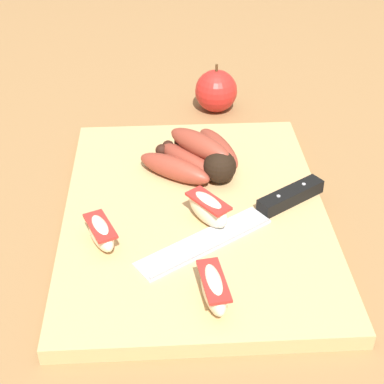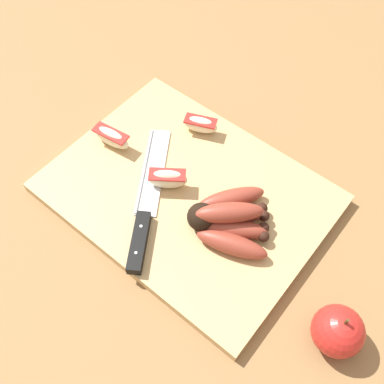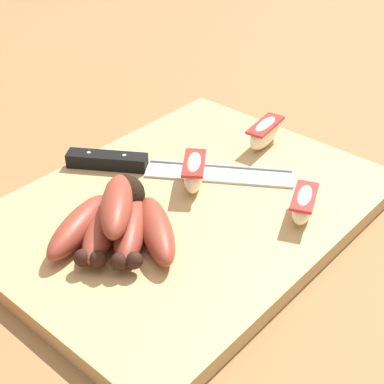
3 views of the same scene
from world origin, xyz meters
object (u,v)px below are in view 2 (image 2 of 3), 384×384
(apple_wedge_middle, at_px, (112,137))
(whole_apple, at_px, (338,331))
(apple_wedge_near, at_px, (200,125))
(apple_wedge_far, at_px, (168,179))
(chefs_knife, at_px, (144,216))
(banana_bunch, at_px, (228,219))

(apple_wedge_middle, height_order, whole_apple, whole_apple)
(apple_wedge_near, distance_m, whole_apple, 0.41)
(apple_wedge_middle, relative_size, apple_wedge_far, 1.10)
(chefs_knife, height_order, apple_wedge_near, apple_wedge_near)
(chefs_knife, relative_size, apple_wedge_middle, 3.40)
(apple_wedge_near, distance_m, apple_wedge_middle, 0.16)
(chefs_knife, bearing_deg, apple_wedge_middle, 152.66)
(chefs_knife, bearing_deg, banana_bunch, 33.07)
(chefs_knife, xyz_separation_m, apple_wedge_far, (-0.01, 0.07, 0.01))
(apple_wedge_far, height_order, whole_apple, whole_apple)
(banana_bunch, bearing_deg, chefs_knife, -146.93)
(apple_wedge_near, height_order, whole_apple, whole_apple)
(banana_bunch, height_order, whole_apple, whole_apple)
(banana_bunch, relative_size, whole_apple, 1.83)
(banana_bunch, relative_size, chefs_knife, 0.61)
(banana_bunch, height_order, apple_wedge_far, banana_bunch)
(banana_bunch, relative_size, apple_wedge_near, 2.31)
(chefs_knife, height_order, apple_wedge_middle, apple_wedge_middle)
(banana_bunch, bearing_deg, apple_wedge_far, -178.87)
(apple_wedge_near, relative_size, apple_wedge_middle, 0.90)
(whole_apple, bearing_deg, apple_wedge_near, 155.60)
(banana_bunch, xyz_separation_m, apple_wedge_middle, (-0.26, 0.00, -0.00))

